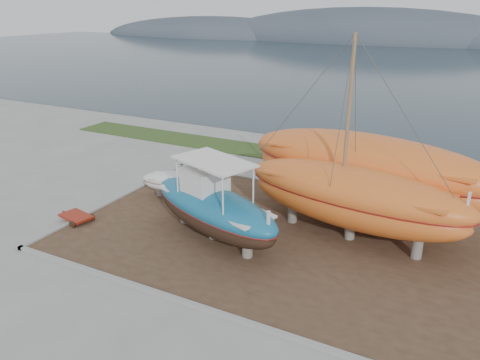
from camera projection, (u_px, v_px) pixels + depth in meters
The scene contains 11 objects.
ground at pixel (230, 280), 17.90m from camera, with size 140.00×140.00×0.00m, color gray.
dirt_patch at pixel (273, 236), 21.21m from camera, with size 18.00×12.00×0.06m, color #422D1E.
curb_frame at pixel (273, 235), 21.19m from camera, with size 18.60×12.60×0.15m, color gray, non-canonical shape.
grass_strip at pixel (343, 163), 30.74m from camera, with size 44.00×3.00×0.08m, color #284219.
sea at pixel (436, 68), 75.95m from camera, with size 260.00×100.00×0.04m, color #1A2B34, non-canonical shape.
mountain_ridge at pixel (460, 44), 121.56m from camera, with size 200.00×36.00×20.00m, color #333D49, non-canonical shape.
blue_caique at pixel (213, 200), 20.32m from camera, with size 7.63×2.38×3.67m, color #16648C, non-canonical shape.
white_dinghy at pixel (183, 185), 25.24m from camera, with size 4.46×1.67×1.34m, color silver, non-canonical shape.
orange_sailboat at pixel (358, 144), 19.37m from camera, with size 10.15×2.99×8.79m, color orange, non-canonical shape.
orange_bare_hull at pixel (367, 178), 22.33m from camera, with size 12.26×3.68×4.02m, color orange, non-canonical shape.
red_trailer at pixel (76, 218), 22.61m from camera, with size 2.36×1.18×0.33m, color maroon, non-canonical shape.
Camera 1 is at (7.44, -13.48, 9.92)m, focal length 35.00 mm.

